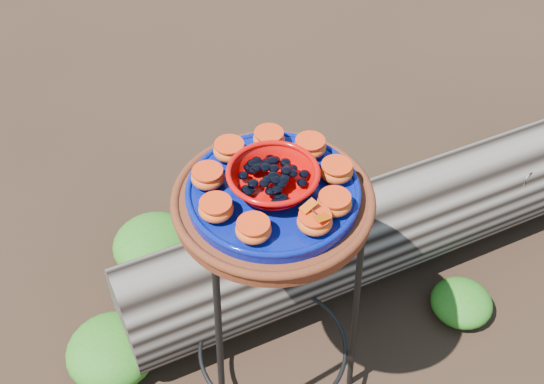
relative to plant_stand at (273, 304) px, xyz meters
name	(u,v)px	position (x,y,z in m)	size (l,w,h in m)	color
ground	(273,375)	(0.00, 0.00, -0.35)	(60.00, 60.00, 0.00)	black
plant_stand	(273,304)	(0.00, 0.00, 0.00)	(0.44, 0.44, 0.70)	black
terracotta_saucer	(273,203)	(0.00, 0.00, 0.37)	(0.43, 0.43, 0.03)	#43160D
cobalt_plate	(273,193)	(0.00, 0.00, 0.40)	(0.37, 0.37, 0.02)	#030056
red_bowl	(273,180)	(0.00, 0.00, 0.43)	(0.18, 0.18, 0.05)	#C00704
glass_gems	(273,167)	(0.00, 0.00, 0.47)	(0.14, 0.14, 0.02)	black
orange_half_0	(315,222)	(0.03, -0.13, 0.43)	(0.07, 0.07, 0.04)	#C64612
orange_half_1	(334,203)	(0.09, -0.10, 0.43)	(0.07, 0.07, 0.04)	#C64612
orange_half_2	(336,171)	(0.14, -0.02, 0.43)	(0.07, 0.07, 0.04)	#C64612
orange_half_3	(310,147)	(0.12, 0.07, 0.43)	(0.07, 0.07, 0.04)	#C64612
orange_half_4	(269,139)	(0.05, 0.13, 0.43)	(0.07, 0.07, 0.04)	#C64612
orange_half_5	(229,150)	(-0.05, 0.13, 0.43)	(0.07, 0.07, 0.04)	#C64612
orange_half_6	(208,177)	(-0.12, 0.07, 0.43)	(0.07, 0.07, 0.04)	#C64612
orange_half_7	(216,209)	(-0.13, -0.02, 0.43)	(0.07, 0.07, 0.04)	#C64612
orange_half_8	(253,230)	(-0.09, -0.11, 0.43)	(0.07, 0.07, 0.04)	#C64612
butterfly	(315,213)	(0.03, -0.13, 0.45)	(0.07, 0.05, 0.01)	#BF4103
driftwood_log	(376,228)	(0.47, 0.26, -0.19)	(1.66, 0.43, 0.31)	black
foliage_left	(111,350)	(-0.41, 0.22, -0.28)	(0.26, 0.26, 0.13)	#216415
foliage_right	(462,302)	(0.62, -0.03, -0.30)	(0.19, 0.19, 0.09)	#216415
foliage_back	(154,244)	(-0.18, 0.56, -0.28)	(0.27, 0.27, 0.14)	#216415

